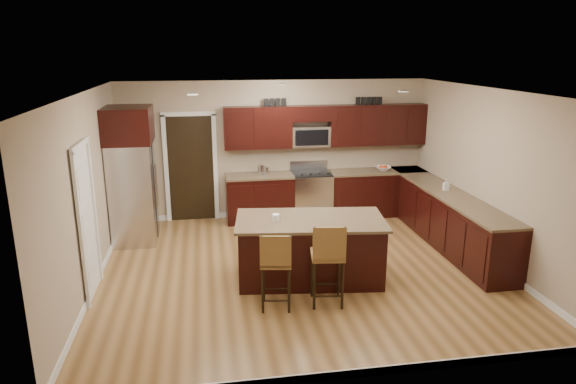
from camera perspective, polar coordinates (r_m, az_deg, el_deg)
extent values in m
plane|color=olive|center=(7.98, 1.37, -8.58)|extent=(6.00, 6.00, 0.00)
plane|color=silver|center=(7.30, 1.51, 11.13)|extent=(6.00, 6.00, 0.00)
plane|color=tan|center=(10.18, -1.46, 4.73)|extent=(6.00, 0.00, 6.00)
plane|color=tan|center=(7.58, -21.44, -0.17)|extent=(0.00, 5.50, 5.50)
plane|color=tan|center=(8.60, 21.50, 1.61)|extent=(0.00, 5.50, 5.50)
cube|color=black|center=(10.06, -3.17, -0.75)|extent=(1.30, 0.60, 0.88)
cube|color=black|center=(10.57, 9.76, -0.15)|extent=(1.94, 0.60, 0.88)
cube|color=black|center=(9.10, 17.80, -3.29)|extent=(0.60, 3.35, 0.88)
cube|color=brown|center=(9.94, -3.20, 1.79)|extent=(1.30, 0.63, 0.04)
cube|color=brown|center=(10.46, 9.88, 2.28)|extent=(1.94, 0.63, 0.04)
cube|color=brown|center=(8.96, 18.04, -0.51)|extent=(0.63, 3.35, 0.04)
cube|color=black|center=(9.89, -3.37, 7.16)|extent=(1.30, 0.33, 0.80)
cube|color=black|center=(10.41, 9.87, 7.38)|extent=(1.94, 0.33, 0.80)
cube|color=black|center=(10.02, 2.54, 8.72)|extent=(0.76, 0.33, 0.30)
cube|color=silver|center=(10.21, 2.59, -0.43)|extent=(0.76, 0.64, 0.90)
cube|color=black|center=(10.10, 2.62, 2.08)|extent=(0.76, 0.60, 0.03)
cube|color=black|center=(9.93, 2.94, -0.90)|extent=(0.65, 0.01, 0.45)
cube|color=silver|center=(10.33, 2.32, 3.02)|extent=(0.76, 0.05, 0.18)
cube|color=silver|center=(10.10, 2.49, 6.20)|extent=(0.76, 0.31, 0.40)
cube|color=black|center=(10.14, -10.72, 2.57)|extent=(0.85, 0.03, 2.06)
cube|color=white|center=(7.39, -21.50, -3.25)|extent=(0.03, 0.80, 2.04)
cube|color=black|center=(7.53, 2.46, -6.49)|extent=(2.14, 1.26, 0.88)
cube|color=brown|center=(7.37, 2.50, -3.17)|extent=(2.25, 1.37, 0.04)
cube|color=black|center=(7.68, 2.43, -9.22)|extent=(2.05, 1.17, 0.09)
cube|color=olive|center=(6.64, -1.35, -7.74)|extent=(0.45, 0.45, 0.06)
cube|color=olive|center=(6.40, -1.39, -6.68)|extent=(0.39, 0.10, 0.42)
cylinder|color=black|center=(6.61, -2.59, -11.05)|extent=(0.03, 0.03, 0.61)
cylinder|color=black|center=(6.66, 0.34, -10.84)|extent=(0.03, 0.03, 0.61)
cylinder|color=black|center=(6.92, -2.93, -9.81)|extent=(0.03, 0.03, 0.61)
cylinder|color=black|center=(6.96, -0.14, -9.62)|extent=(0.03, 0.03, 0.61)
cube|color=olive|center=(6.75, 4.41, -6.97)|extent=(0.47, 0.47, 0.06)
cube|color=olive|center=(6.49, 4.63, -5.81)|extent=(0.42, 0.09, 0.45)
cylinder|color=black|center=(6.69, 3.18, -10.49)|extent=(0.04, 0.04, 0.65)
cylinder|color=black|center=(6.78, 6.22, -10.23)|extent=(0.04, 0.04, 0.65)
cylinder|color=black|center=(7.01, 2.53, -9.21)|extent=(0.04, 0.04, 0.65)
cylinder|color=black|center=(7.09, 5.44, -8.98)|extent=(0.04, 0.04, 0.65)
cube|color=silver|center=(9.24, -16.80, -0.08)|extent=(0.72, 0.88, 1.75)
cube|color=black|center=(9.20, -14.55, 0.02)|extent=(0.01, 0.02, 1.66)
cylinder|color=silver|center=(9.10, -14.47, 0.42)|extent=(0.02, 0.02, 0.78)
cylinder|color=silver|center=(9.25, -14.39, 0.68)|extent=(0.02, 0.02, 0.78)
cube|color=black|center=(9.01, -17.38, 7.13)|extent=(0.78, 0.94, 0.60)
cube|color=brown|center=(9.54, 7.69, -4.54)|extent=(0.99, 0.69, 0.01)
imported|color=silver|center=(10.48, 10.52, 2.61)|extent=(0.39, 0.39, 0.08)
imported|color=#B2B2B2|center=(9.22, 17.17, 0.77)|extent=(0.10, 0.10, 0.20)
cylinder|color=silver|center=(9.92, -3.05, 2.46)|extent=(0.12, 0.12, 0.20)
cylinder|color=silver|center=(9.93, -2.47, 2.36)|extent=(0.11, 0.11, 0.15)
cylinder|color=white|center=(7.26, -1.36, -2.86)|extent=(0.10, 0.10, 0.10)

